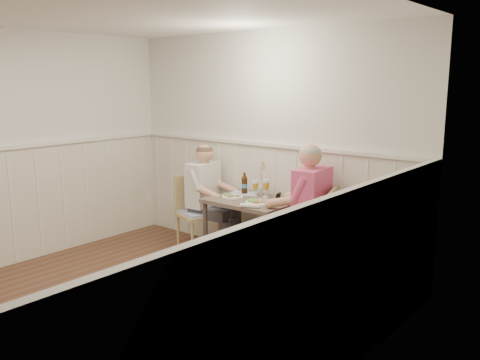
% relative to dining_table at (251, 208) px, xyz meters
% --- Properties ---
extents(ground_plane, '(4.50, 4.50, 0.00)m').
position_rel_dining_table_xyz_m(ground_plane, '(-0.11, -1.84, -0.65)').
color(ground_plane, '#45291A').
extents(room_shell, '(4.04, 4.54, 2.60)m').
position_rel_dining_table_xyz_m(room_shell, '(-0.11, -1.84, 0.87)').
color(room_shell, silver).
rests_on(room_shell, ground).
extents(wainscot, '(4.00, 4.49, 1.34)m').
position_rel_dining_table_xyz_m(wainscot, '(-0.11, -1.15, 0.04)').
color(wainscot, silver).
rests_on(wainscot, ground).
extents(dining_table, '(0.94, 0.70, 0.75)m').
position_rel_dining_table_xyz_m(dining_table, '(0.00, 0.00, 0.00)').
color(dining_table, '#4A4033').
rests_on(dining_table, ground).
extents(chair_right, '(0.59, 0.59, 0.98)m').
position_rel_dining_table_xyz_m(chair_right, '(0.83, 0.02, -0.12)').
color(chair_right, tan).
rests_on(chair_right, ground).
extents(chair_left, '(0.54, 0.54, 0.91)m').
position_rel_dining_table_xyz_m(chair_left, '(-0.86, -0.01, -0.16)').
color(chair_left, tan).
rests_on(chair_left, ground).
extents(man_in_pink, '(0.70, 0.49, 1.44)m').
position_rel_dining_table_xyz_m(man_in_pink, '(0.70, 0.04, -0.05)').
color(man_in_pink, '#3F3F47').
rests_on(man_in_pink, ground).
extents(diner_cream, '(0.64, 0.44, 1.32)m').
position_rel_dining_table_xyz_m(diner_cream, '(-0.74, 0.05, -0.10)').
color(diner_cream, '#3F3F47').
rests_on(diner_cream, ground).
extents(plate_man, '(0.31, 0.31, 0.08)m').
position_rel_dining_table_xyz_m(plate_man, '(0.18, -0.10, 0.12)').
color(plate_man, white).
rests_on(plate_man, dining_table).
extents(plate_diner, '(0.24, 0.24, 0.06)m').
position_rel_dining_table_xyz_m(plate_diner, '(-0.24, -0.06, 0.12)').
color(plate_diner, white).
rests_on(plate_diner, dining_table).
extents(beer_glass_a, '(0.08, 0.08, 0.20)m').
position_rel_dining_table_xyz_m(beer_glass_a, '(0.06, 0.19, 0.24)').
color(beer_glass_a, silver).
rests_on(beer_glass_a, dining_table).
extents(beer_glass_b, '(0.07, 0.07, 0.18)m').
position_rel_dining_table_xyz_m(beer_glass_b, '(-0.07, 0.16, 0.22)').
color(beer_glass_b, silver).
rests_on(beer_glass_b, dining_table).
extents(beer_bottle, '(0.07, 0.07, 0.25)m').
position_rel_dining_table_xyz_m(beer_bottle, '(-0.25, 0.18, 0.21)').
color(beer_bottle, black).
rests_on(beer_bottle, dining_table).
extents(rolled_napkin, '(0.20, 0.12, 0.04)m').
position_rel_dining_table_xyz_m(rolled_napkin, '(0.22, -0.31, 0.12)').
color(rolled_napkin, white).
rests_on(rolled_napkin, dining_table).
extents(grass_vase, '(0.05, 0.05, 0.41)m').
position_rel_dining_table_xyz_m(grass_vase, '(-0.08, 0.27, 0.28)').
color(grass_vase, silver).
rests_on(grass_vase, dining_table).
extents(gingham_mat, '(0.36, 0.32, 0.01)m').
position_rel_dining_table_xyz_m(gingham_mat, '(-0.26, 0.18, 0.10)').
color(gingham_mat, '#4E61AA').
rests_on(gingham_mat, dining_table).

